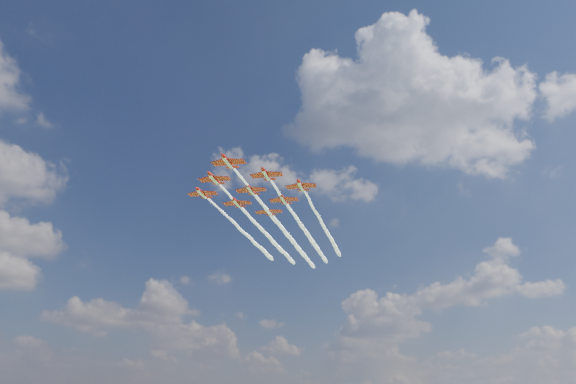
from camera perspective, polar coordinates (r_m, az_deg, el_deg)
name	(u,v)px	position (r m, az deg, el deg)	size (l,w,h in m)	color
jet_lead	(272,216)	(179.81, -1.64, -2.43)	(75.17, 63.12, 2.43)	#A41109
jet_row2_port	(300,223)	(187.77, 1.23, -3.20)	(75.17, 63.12, 2.43)	#A41109
jet_row2_starb	(259,226)	(190.93, -3.00, -3.46)	(75.17, 63.12, 2.43)	#A41109
jet_row3_port	(326,230)	(196.20, 3.87, -3.90)	(75.17, 63.12, 2.43)	#A41109
jet_row3_centre	(286,233)	(198.71, -0.23, -4.15)	(75.17, 63.12, 2.43)	#A41109
jet_row3_starb	(247,235)	(202.21, -4.22, -4.38)	(75.17, 63.12, 2.43)	#A41109
jet_row4_port	(311,239)	(206.95, 2.33, -4.78)	(75.17, 63.12, 2.43)	#A41109
jet_row4_starb	(273,241)	(209.82, -1.55, -5.00)	(75.17, 63.12, 2.43)	#A41109
jet_tail	(297,247)	(217.87, 0.93, -5.57)	(75.17, 63.12, 2.43)	#A41109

